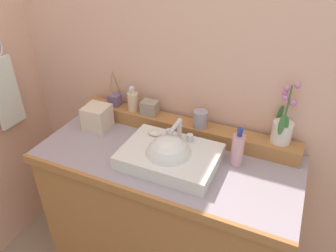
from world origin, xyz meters
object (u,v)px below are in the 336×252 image
soap_dispenser (133,101)px  sink_basin (169,157)px  reed_diffuser (115,99)px  tissue_box (97,118)px  lotion_bottle (238,149)px  tumbler_cup (200,119)px  soap_bar (155,133)px  trinket_box (150,108)px  potted_plant (283,127)px  hand_towel (6,93)px

soap_dispenser → sink_basin: bearing=-37.9°
soap_dispenser → reed_diffuser: (-0.13, 0.01, -0.02)m
reed_diffuser → tissue_box: (-0.02, -0.15, -0.04)m
tissue_box → lotion_bottle: bearing=0.0°
reed_diffuser → lotion_bottle: size_ratio=1.06×
tumbler_cup → lotion_bottle: size_ratio=0.45×
sink_basin → lotion_bottle: 0.32m
soap_bar → trinket_box: 0.20m
potted_plant → tumbler_cup: potted_plant is taller
tissue_box → reed_diffuser: bearing=81.7°
reed_diffuser → hand_towel: hand_towel is taller
lotion_bottle → tumbler_cup: bearing=150.7°
sink_basin → lotion_bottle: lotion_bottle is taller
soap_bar → tissue_box: tissue_box is taller
potted_plant → hand_towel: (-1.49, -0.26, -0.01)m
potted_plant → lotion_bottle: potted_plant is taller
potted_plant → tissue_box: bearing=-170.3°
reed_diffuser → hand_towel: size_ratio=0.52×
potted_plant → trinket_box: (-0.69, -0.02, -0.04)m
soap_dispenser → trinket_box: size_ratio=1.61×
sink_basin → tissue_box: (-0.49, 0.12, 0.03)m
tumbler_cup → lotion_bottle: 0.26m
lotion_bottle → tissue_box: 0.77m
potted_plant → lotion_bottle: bearing=-136.0°
lotion_bottle → hand_towel: 1.33m
tissue_box → hand_towel: bearing=-170.1°
soap_dispenser → hand_towel: hand_towel is taller
potted_plant → tumbler_cup: (-0.39, -0.03, -0.04)m
reed_diffuser → lotion_bottle: (0.75, -0.15, -0.03)m
soap_bar → tissue_box: 0.36m
sink_basin → soap_bar: bearing=142.0°
soap_dispenser → lotion_bottle: soap_dispenser is taller
soap_dispenser → hand_towel: bearing=-161.3°
trinket_box → soap_dispenser: bearing=177.3°
soap_bar → tumbler_cup: size_ratio=0.79×
potted_plant → reed_diffuser: 0.92m
trinket_box → tissue_box: trinket_box is taller
reed_diffuser → lotion_bottle: 0.77m
tumbler_cup → reed_diffuser: (-0.52, 0.02, -0.01)m
potted_plant → tumbler_cup: bearing=-175.4°
hand_towel → sink_basin: bearing=-1.6°
trinket_box → sink_basin: bearing=-51.1°
reed_diffuser → hand_towel: (-0.57, -0.25, 0.03)m
potted_plant → reed_diffuser: bearing=-179.3°
trinket_box → hand_towel: hand_towel is taller
soap_dispenser → hand_towel: size_ratio=0.35×
soap_bar → trinket_box: size_ratio=0.80×
tissue_box → potted_plant: bearing=9.7°
soap_bar → sink_basin: bearing=-38.0°
trinket_box → lotion_bottle: lotion_bottle is taller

